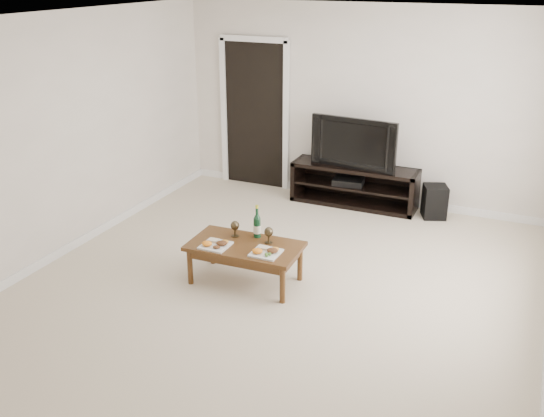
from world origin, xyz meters
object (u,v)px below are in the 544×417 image
at_px(media_console, 354,185).
at_px(subwoofer, 435,202).
at_px(television, 356,141).
at_px(coffee_table, 245,263).

distance_m(media_console, subwoofer, 1.07).
relative_size(television, subwoofer, 2.73).
height_order(media_console, coffee_table, media_console).
height_order(subwoofer, coffee_table, subwoofer).
height_order(television, coffee_table, television).
distance_m(television, subwoofer, 1.27).
xyz_separation_m(television, subwoofer, (1.07, -0.01, -0.67)).
bearing_deg(television, subwoofer, 4.89).
relative_size(media_console, television, 1.45).
bearing_deg(subwoofer, television, 158.23).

